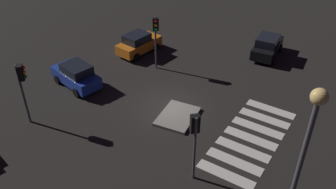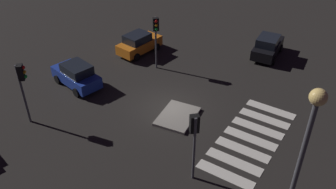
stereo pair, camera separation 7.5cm
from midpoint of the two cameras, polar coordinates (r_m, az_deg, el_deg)
The scene contains 10 objects.
ground_plane at distance 23.84m, azimuth 0.09°, elevation -1.99°, with size 80.00×80.00×0.00m, color black.
traffic_island at distance 22.88m, azimuth 1.60°, elevation -3.50°, with size 3.12×2.51×0.18m.
car_orange at distance 30.29m, azimuth -4.57°, elevation 8.11°, with size 4.13×2.26×1.73m.
car_black at distance 30.78m, azimuth 15.65°, elevation 7.40°, with size 4.19×2.21×1.77m.
car_blue at distance 26.44m, azimuth -14.29°, elevation 3.02°, with size 2.51×4.26×1.76m.
traffic_light_west at distance 22.53m, azimuth -22.11°, elevation 2.19°, with size 0.54×0.53×4.04m.
traffic_light_south at distance 17.24m, azimuth 4.32°, elevation -5.93°, with size 0.54×0.54×3.91m.
traffic_light_north at distance 26.74m, azimuth -1.86°, elevation 10.09°, with size 0.53×0.54×4.21m.
street_lamp at distance 13.07m, azimuth 20.67°, elevation -9.05°, with size 0.56×0.56×8.20m.
crosswalk_near at distance 21.90m, azimuth 13.08°, elevation -6.82°, with size 7.60×3.20×0.02m.
Camera 2 is at (-16.17, -10.55, 13.99)m, focal length 38.32 mm.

